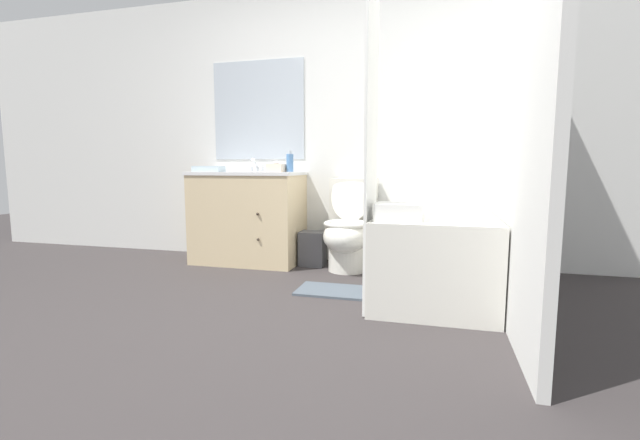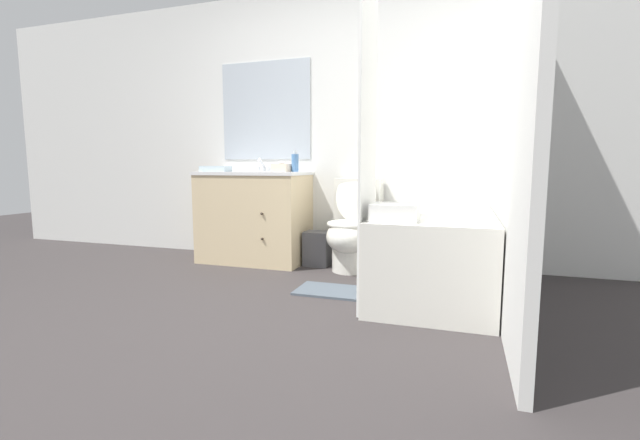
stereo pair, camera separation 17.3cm
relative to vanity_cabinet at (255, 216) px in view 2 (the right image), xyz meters
name	(u,v)px [view 2 (the right image)]	position (x,y,z in m)	size (l,w,h in m)	color
ground_plane	(262,323)	(0.78, -1.47, -0.43)	(14.00, 14.00, 0.00)	#383333
wall_back	(344,127)	(0.78, 0.30, 0.82)	(8.00, 0.06, 2.50)	silver
wall_right	(507,109)	(2.09, -0.59, 0.82)	(0.05, 2.74, 2.50)	silver
vanity_cabinet	(255,216)	(0.00, 0.00, 0.00)	(0.99, 0.59, 0.84)	beige
sink_faucet	(263,168)	(0.00, 0.21, 0.45)	(0.14, 0.12, 0.12)	silver
toilet	(352,229)	(0.96, -0.06, -0.08)	(0.42, 0.65, 0.85)	silver
bathtub	(435,252)	(1.68, -0.48, -0.14)	(0.76, 1.52, 0.57)	silver
shower_curtain	(368,152)	(1.28, -0.99, 0.54)	(0.01, 0.44, 1.94)	white
wastebasket	(317,249)	(0.62, 0.01, -0.28)	(0.22, 0.19, 0.31)	#4C4C51
tissue_box	(281,168)	(0.30, -0.04, 0.45)	(0.14, 0.14, 0.10)	beige
soap_dispenser	(295,162)	(0.41, 0.02, 0.50)	(0.06, 0.06, 0.19)	#4C7AB2
hand_towel_folded	(216,169)	(-0.32, -0.13, 0.44)	(0.27, 0.14, 0.05)	silver
bath_towel_folded	(395,212)	(1.47, -1.06, 0.19)	(0.28, 0.24, 0.10)	white
bath_mat	(337,291)	(1.02, -0.74, -0.42)	(0.58, 0.33, 0.02)	#4C5660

